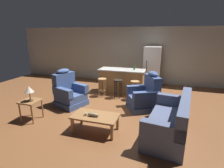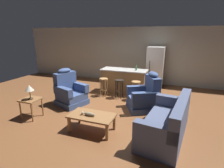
# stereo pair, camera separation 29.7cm
# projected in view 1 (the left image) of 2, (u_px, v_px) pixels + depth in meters

# --- Properties ---
(ground_plane) EXTENTS (12.00, 12.00, 0.00)m
(ground_plane) POSITION_uv_depth(u_px,v_px,m) (112.00, 104.00, 5.88)
(ground_plane) COLOR brown
(back_wall) EXTENTS (12.00, 0.05, 2.60)m
(back_wall) POSITION_uv_depth(u_px,v_px,m) (131.00, 55.00, 8.38)
(back_wall) COLOR #B2B2A3
(back_wall) RESTS_ON ground_plane
(coffee_table) EXTENTS (1.10, 0.60, 0.42)m
(coffee_table) POSITION_uv_depth(u_px,v_px,m) (95.00, 117.00, 4.18)
(coffee_table) COLOR olive
(coffee_table) RESTS_ON ground_plane
(fish_figurine) EXTENTS (0.34, 0.10, 0.10)m
(fish_figurine) POSITION_uv_depth(u_px,v_px,m) (92.00, 115.00, 4.11)
(fish_figurine) COLOR #4C3823
(fish_figurine) RESTS_ON coffee_table
(couch) EXTENTS (1.09, 2.00, 0.94)m
(couch) POSITION_uv_depth(u_px,v_px,m) (171.00, 122.00, 4.03)
(couch) COLOR #4C5675
(couch) RESTS_ON ground_plane
(recliner_near_lamp) EXTENTS (1.07, 1.07, 1.20)m
(recliner_near_lamp) POSITION_uv_depth(u_px,v_px,m) (69.00, 93.00, 5.75)
(recliner_near_lamp) COLOR #384C7A
(recliner_near_lamp) RESTS_ON ground_plane
(recliner_near_island) EXTENTS (1.14, 1.14, 1.20)m
(recliner_near_island) POSITION_uv_depth(u_px,v_px,m) (145.00, 96.00, 5.45)
(recliner_near_island) COLOR #384C7A
(recliner_near_island) RESTS_ON ground_plane
(end_table) EXTENTS (0.48, 0.48, 0.56)m
(end_table) POSITION_uv_depth(u_px,v_px,m) (31.00, 104.00, 4.74)
(end_table) COLOR olive
(end_table) RESTS_ON ground_plane
(table_lamp) EXTENTS (0.24, 0.24, 0.41)m
(table_lamp) POSITION_uv_depth(u_px,v_px,m) (29.00, 90.00, 4.59)
(table_lamp) COLOR #4C3823
(table_lamp) RESTS_ON end_table
(kitchen_island) EXTENTS (1.80, 0.70, 0.95)m
(kitchen_island) POSITION_uv_depth(u_px,v_px,m) (122.00, 81.00, 6.98)
(kitchen_island) COLOR olive
(kitchen_island) RESTS_ON ground_plane
(bar_stool_left) EXTENTS (0.32, 0.32, 0.68)m
(bar_stool_left) POSITION_uv_depth(u_px,v_px,m) (102.00, 84.00, 6.58)
(bar_stool_left) COLOR #A87A47
(bar_stool_left) RESTS_ON ground_plane
(bar_stool_middle) EXTENTS (0.32, 0.32, 0.68)m
(bar_stool_middle) POSITION_uv_depth(u_px,v_px,m) (118.00, 85.00, 6.40)
(bar_stool_middle) COLOR black
(bar_stool_middle) RESTS_ON ground_plane
(bar_stool_right) EXTENTS (0.32, 0.32, 0.68)m
(bar_stool_right) POSITION_uv_depth(u_px,v_px,m) (135.00, 87.00, 6.23)
(bar_stool_right) COLOR #A87A47
(bar_stool_right) RESTS_ON ground_plane
(refrigerator) EXTENTS (0.70, 0.69, 1.76)m
(refrigerator) POSITION_uv_depth(u_px,v_px,m) (152.00, 67.00, 7.67)
(refrigerator) COLOR white
(refrigerator) RESTS_ON ground_plane
(bottle_tall_green) EXTENTS (0.06, 0.06, 0.22)m
(bottle_tall_green) POSITION_uv_depth(u_px,v_px,m) (134.00, 68.00, 6.68)
(bottle_tall_green) COLOR #2D6B38
(bottle_tall_green) RESTS_ON kitchen_island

